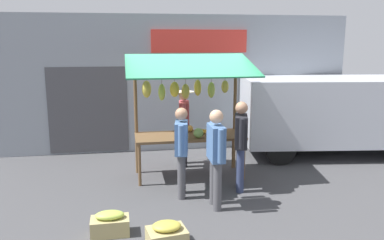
{
  "coord_description": "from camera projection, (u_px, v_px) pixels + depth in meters",
  "views": [
    {
      "loc": [
        1.28,
        7.75,
        2.78
      ],
      "look_at": [
        0.0,
        0.3,
        1.25
      ],
      "focal_mm": 37.1,
      "sensor_mm": 36.0,
      "label": 1
    }
  ],
  "objects": [
    {
      "name": "market_stall",
      "position": [
        189.0,
        102.0,
        7.99
      ],
      "size": [
        2.5,
        1.46,
        2.5
      ],
      "color": "brown",
      "rests_on": "ground"
    },
    {
      "name": "shopper_in_striped_shirt",
      "position": [
        181.0,
        146.0,
        7.02
      ],
      "size": [
        0.31,
        0.69,
        1.62
      ],
      "rotation": [
        0.0,
        0.0,
        -1.75
      ],
      "color": "#4C4C51",
      "rests_on": "ground"
    },
    {
      "name": "ground_plane",
      "position": [
        190.0,
        176.0,
        8.25
      ],
      "size": [
        40.0,
        40.0,
        0.0
      ],
      "primitive_type": "plane",
      "color": "#424244"
    },
    {
      "name": "parked_van",
      "position": [
        327.0,
        109.0,
        9.67
      ],
      "size": [
        4.6,
        2.39,
        1.88
      ],
      "rotation": [
        0.0,
        0.0,
        -0.13
      ],
      "color": "silver",
      "rests_on": "ground"
    },
    {
      "name": "produce_crate_near",
      "position": [
        110.0,
        224.0,
        5.75
      ],
      "size": [
        0.56,
        0.34,
        0.36
      ],
      "color": "tan",
      "rests_on": "ground"
    },
    {
      "name": "produce_crate_side",
      "position": [
        167.0,
        235.0,
        5.42
      ],
      "size": [
        0.58,
        0.48,
        0.35
      ],
      "color": "tan",
      "rests_on": "ground"
    },
    {
      "name": "shopper_with_shopping_bag",
      "position": [
        216.0,
        152.0,
        6.54
      ],
      "size": [
        0.23,
        0.71,
        1.67
      ],
      "rotation": [
        0.0,
        0.0,
        -1.57
      ],
      "color": "#4C4C51",
      "rests_on": "ground"
    },
    {
      "name": "street_backdrop",
      "position": [
        174.0,
        83.0,
        10.03
      ],
      "size": [
        9.0,
        0.3,
        3.4
      ],
      "color": "#8C939E",
      "rests_on": "ground"
    },
    {
      "name": "vendor_with_sunhat",
      "position": [
        184.0,
        121.0,
        8.77
      ],
      "size": [
        0.44,
        0.72,
        1.71
      ],
      "rotation": [
        0.0,
        0.0,
        1.43
      ],
      "color": "#232328",
      "rests_on": "ground"
    },
    {
      "name": "shopper_with_ponytail",
      "position": [
        241.0,
        139.0,
        7.32
      ],
      "size": [
        0.34,
        0.69,
        1.69
      ],
      "rotation": [
        0.0,
        0.0,
        -1.83
      ],
      "color": "navy",
      "rests_on": "ground"
    }
  ]
}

